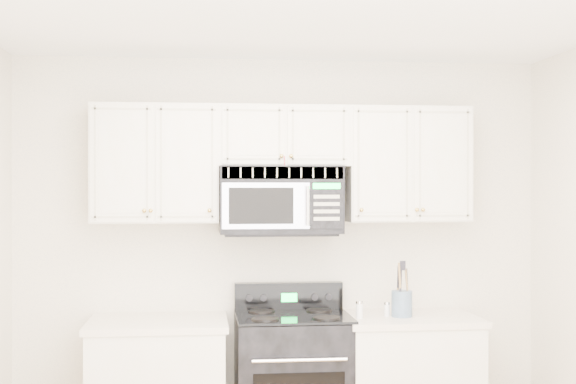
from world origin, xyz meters
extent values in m
cube|color=#F8E9C7|center=(0.00, 1.75, 1.30)|extent=(3.50, 0.01, 2.60)
cube|color=#F8E9C7|center=(0.00, -1.75, 1.30)|extent=(3.50, 0.01, 2.60)
cube|color=beige|center=(-0.80, 1.44, 0.90)|extent=(0.86, 0.65, 0.04)
cube|color=beige|center=(0.80, 1.44, 0.90)|extent=(0.86, 0.65, 0.04)
cylinder|color=silver|center=(0.05, 1.10, 0.72)|extent=(0.57, 0.02, 0.02)
cube|color=black|center=(0.05, 1.44, 0.93)|extent=(0.72, 0.62, 0.02)
cube|color=black|center=(0.05, 1.71, 1.01)|extent=(0.72, 0.08, 0.19)
cube|color=#0AFF49|center=(0.05, 1.67, 1.01)|extent=(0.10, 0.00, 0.06)
cube|color=beige|center=(-0.82, 1.58, 1.90)|extent=(0.80, 0.33, 0.75)
cube|color=beige|center=(0.82, 1.58, 1.90)|extent=(0.80, 0.33, 0.75)
cube|color=beige|center=(0.00, 1.58, 2.08)|extent=(0.84, 0.33, 0.39)
sphere|color=tan|center=(-0.84, 1.40, 1.60)|extent=(0.03, 0.03, 0.03)
sphere|color=tan|center=(-0.48, 1.40, 1.60)|extent=(0.03, 0.03, 0.03)
sphere|color=tan|center=(0.48, 1.40, 1.60)|extent=(0.03, 0.03, 0.03)
sphere|color=tan|center=(0.84, 1.40, 1.60)|extent=(0.03, 0.03, 0.03)
sphere|color=tan|center=(-0.03, 1.40, 1.94)|extent=(0.03, 0.03, 0.03)
sphere|color=tan|center=(0.03, 1.40, 1.94)|extent=(0.03, 0.03, 0.03)
cylinder|color=red|center=(-0.01, 1.40, 1.88)|extent=(0.01, 0.00, 0.11)
sphere|color=tan|center=(-0.01, 1.40, 1.82)|extent=(0.04, 0.04, 0.04)
cube|color=black|center=(-0.02, 1.56, 1.67)|extent=(0.78, 0.39, 0.43)
cube|color=#BAB49F|center=(-0.02, 1.37, 1.83)|extent=(0.76, 0.01, 0.08)
cube|color=#B7B8CE|center=(-0.13, 1.36, 1.63)|extent=(0.55, 0.01, 0.29)
cube|color=black|center=(-0.16, 1.35, 1.63)|extent=(0.40, 0.01, 0.23)
cube|color=black|center=(0.25, 1.36, 1.63)|extent=(0.21, 0.01, 0.29)
cube|color=#0AFF49|center=(0.25, 1.35, 1.75)|extent=(0.17, 0.00, 0.04)
cylinder|color=silver|center=(0.13, 1.32, 1.63)|extent=(0.02, 0.02, 0.25)
cylinder|color=slate|center=(0.74, 1.39, 1.00)|extent=(0.13, 0.13, 0.16)
cylinder|color=olive|center=(0.78, 1.39, 1.08)|extent=(0.01, 0.01, 0.29)
cylinder|color=black|center=(0.72, 1.42, 1.09)|extent=(0.01, 0.01, 0.31)
cylinder|color=olive|center=(0.72, 1.36, 1.10)|extent=(0.01, 0.01, 0.33)
cylinder|color=black|center=(0.78, 1.39, 1.08)|extent=(0.01, 0.01, 0.29)
cylinder|color=olive|center=(0.72, 1.42, 1.09)|extent=(0.01, 0.01, 0.31)
cylinder|color=black|center=(0.72, 1.36, 1.10)|extent=(0.01, 0.01, 0.33)
cylinder|color=silver|center=(0.46, 1.36, 0.97)|extent=(0.04, 0.04, 0.09)
cylinder|color=silver|center=(0.46, 1.36, 1.02)|extent=(0.05, 0.05, 0.02)
cylinder|color=silver|center=(0.65, 1.42, 0.96)|extent=(0.04, 0.04, 0.08)
cylinder|color=silver|center=(0.65, 1.42, 1.00)|extent=(0.04, 0.04, 0.01)
camera|label=1|loc=(-0.54, -3.59, 1.74)|focal=50.00mm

